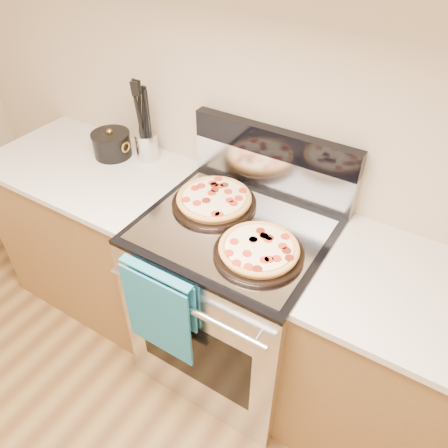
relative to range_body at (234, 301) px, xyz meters
The scene contains 16 objects.
wall_back 0.97m from the range_body, 90.00° to the left, with size 4.00×4.00×0.00m, color #C9B491.
range_body is the anchor object (origin of this frame).
oven_window 0.34m from the range_body, 90.00° to the right, with size 0.56×0.01×0.40m, color black.
cooktop 0.46m from the range_body, ahead, with size 0.76×0.68×0.02m, color black.
backsplash_lower 0.64m from the range_body, 90.00° to the left, with size 0.76×0.06×0.18m, color silver.
backsplash_upper 0.77m from the range_body, 90.00° to the left, with size 0.76×0.06×0.12m, color black.
oven_handle 0.51m from the range_body, 90.00° to the right, with size 0.03×0.03×0.70m, color silver.
dish_towel 0.47m from the range_body, 107.74° to the right, with size 0.32×0.05×0.42m, color #18757A, non-canonical shape.
foil_sheet 0.47m from the range_body, 90.00° to the right, with size 0.70×0.55×0.01m, color gray.
cabinet_left 0.88m from the range_body, behind, with size 1.00×0.62×0.88m, color brown.
countertop_left 0.99m from the range_body, behind, with size 1.02×0.64×0.03m, color beige.
cabinet_right 0.88m from the range_body, ahead, with size 1.00×0.62×0.88m, color brown.
pepperoni_pizza_back 0.53m from the range_body, 154.83° to the left, with size 0.36×0.36×0.05m, color #C1773A, non-canonical shape.
pepperoni_pizza_front 0.53m from the range_body, 32.29° to the right, with size 0.34×0.34×0.05m, color #C1773A, non-canonical shape.
utensil_crock 0.88m from the range_body, 159.90° to the left, with size 0.11×0.11×0.14m, color silver.
saucepan 0.99m from the range_body, 168.49° to the left, with size 0.19×0.19×0.11m, color black.
Camera 1 is at (0.68, 0.46, 2.06)m, focal length 35.00 mm.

